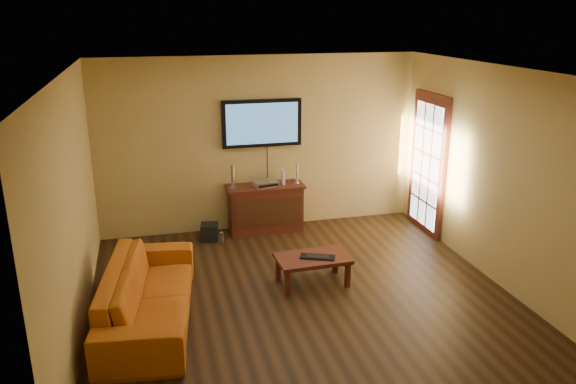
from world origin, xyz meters
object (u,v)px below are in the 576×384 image
object	(u,v)px
speaker_right	(297,174)
subwoofer	(210,232)
sofa	(148,284)
television	(262,123)
keyboard	(318,257)
game_console	(283,177)
coffee_table	(313,260)
media_console	(266,208)
av_receiver	(265,183)
speaker_left	(233,178)
bottle	(222,238)

from	to	relation	value
speaker_right	subwoofer	size ratio (longest dim) A/B	1.28
sofa	speaker_right	bearing A→B (deg)	-37.83
television	sofa	size ratio (longest dim) A/B	0.54
television	keyboard	world-z (taller)	television
speaker_right	game_console	distance (m)	0.22
coffee_table	keyboard	distance (m)	0.10
media_console	speaker_right	world-z (taller)	speaker_right
game_console	subwoofer	bearing A→B (deg)	-166.73
television	av_receiver	size ratio (longest dim) A/B	3.34
media_console	game_console	xyz separation A→B (m)	(0.29, 0.02, 0.48)
coffee_table	speaker_left	xyz separation A→B (m)	(-0.70, 1.91, 0.59)
speaker_right	keyboard	size ratio (longest dim) A/B	0.70
game_console	keyboard	bearing A→B (deg)	-86.72
subwoofer	bottle	xyz separation A→B (m)	(0.15, -0.22, -0.03)
game_console	keyboard	xyz separation A→B (m)	(-0.05, -1.99, -0.47)
media_console	sofa	xyz separation A→B (m)	(-1.82, -2.32, 0.07)
speaker_right	coffee_table	bearing A→B (deg)	-99.19
television	coffee_table	distance (m)	2.52
media_console	game_console	distance (m)	0.56
coffee_table	game_console	bearing A→B (deg)	87.17
media_console	game_console	bearing A→B (deg)	3.90
speaker_left	av_receiver	distance (m)	0.51
television	subwoofer	size ratio (longest dim) A/B	4.85
media_console	coffee_table	size ratio (longest dim) A/B	1.29
sofa	game_console	world-z (taller)	game_console
television	speaker_right	distance (m)	0.95
coffee_table	speaker_right	xyz separation A→B (m)	(0.31, 1.92, 0.58)
bottle	speaker_right	bearing A→B (deg)	16.76
sofa	bottle	world-z (taller)	sofa
speaker_right	av_receiver	size ratio (longest dim) A/B	0.88
speaker_left	keyboard	distance (m)	2.16
subwoofer	bottle	bearing A→B (deg)	-44.74
coffee_table	subwoofer	world-z (taller)	coffee_table
media_console	television	xyz separation A→B (m)	(0.00, 0.19, 1.31)
av_receiver	game_console	size ratio (longest dim) A/B	1.69
coffee_table	av_receiver	distance (m)	1.95
speaker_left	subwoofer	xyz separation A→B (m)	(-0.40, -0.16, -0.78)
television	speaker_right	size ratio (longest dim) A/B	3.79
bottle	game_console	bearing A→B (deg)	20.90
speaker_left	subwoofer	size ratio (longest dim) A/B	1.37
media_console	speaker_left	xyz separation A→B (m)	(-0.50, -0.01, 0.53)
sofa	keyboard	world-z (taller)	sofa
speaker_right	bottle	distance (m)	1.54
television	bottle	world-z (taller)	television
sofa	keyboard	xyz separation A→B (m)	(2.07, 0.36, -0.06)
sofa	subwoofer	xyz separation A→B (m)	(0.92, 2.16, -0.32)
game_console	bottle	xyz separation A→B (m)	(-1.04, -0.40, -0.76)
speaker_left	game_console	distance (m)	0.79
coffee_table	speaker_left	bearing A→B (deg)	110.01
media_console	speaker_left	distance (m)	0.73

